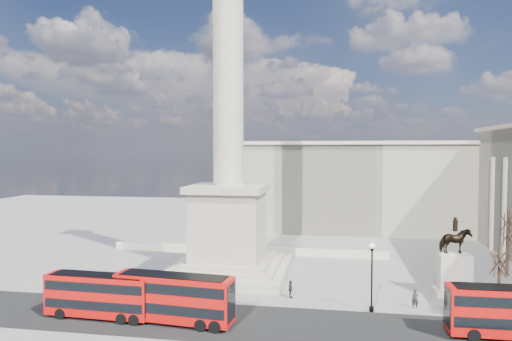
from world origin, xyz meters
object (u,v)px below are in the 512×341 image
at_px(nelsons_column, 228,167).
at_px(equestrian_statue, 454,268).
at_px(victorian_lamp, 372,271).
at_px(pedestrian_crossing, 291,289).
at_px(red_bus_a, 100,295).
at_px(pedestrian_walking, 415,299).
at_px(red_bus_b, 175,298).

height_order(nelsons_column, equestrian_statue, nelsons_column).
bearing_deg(nelsons_column, victorian_lamp, -32.77).
bearing_deg(pedestrian_crossing, nelsons_column, 32.67).
bearing_deg(equestrian_statue, victorian_lamp, -143.64).
height_order(red_bus_a, victorian_lamp, victorian_lamp).
relative_size(victorian_lamp, pedestrian_walking, 3.60).
bearing_deg(red_bus_a, nelsons_column, 65.82).
bearing_deg(victorian_lamp, equestrian_statue, 36.36).
relative_size(red_bus_a, pedestrian_crossing, 5.45).
distance_m(pedestrian_walking, pedestrian_crossing, 11.96).
xyz_separation_m(nelsons_column, equestrian_statue, (24.78, -3.78, -10.10)).
relative_size(red_bus_b, pedestrian_crossing, 5.93).
bearing_deg(pedestrian_walking, red_bus_b, -158.03).
relative_size(nelsons_column, red_bus_b, 4.69).
distance_m(red_bus_b, equestrian_statue, 28.60).
bearing_deg(red_bus_b, nelsons_column, 92.02).
bearing_deg(nelsons_column, pedestrian_crossing, -42.84).
bearing_deg(red_bus_b, pedestrian_crossing, 48.40).
bearing_deg(victorian_lamp, pedestrian_crossing, 160.99).
bearing_deg(equestrian_statue, red_bus_b, -154.46).
height_order(nelsons_column, red_bus_b, nelsons_column).
relative_size(victorian_lamp, equestrian_statue, 0.79).
relative_size(nelsons_column, pedestrian_crossing, 27.84).
xyz_separation_m(pedestrian_walking, pedestrian_crossing, (-11.91, 1.10, 0.00)).
height_order(victorian_lamp, pedestrian_crossing, victorian_lamp).
distance_m(nelsons_column, pedestrian_walking, 24.98).
bearing_deg(red_bus_a, red_bus_b, 1.59).
relative_size(nelsons_column, red_bus_a, 5.11).
distance_m(equestrian_statue, pedestrian_walking, 7.06).
bearing_deg(red_bus_a, equestrian_statue, 22.86).
relative_size(red_bus_b, victorian_lamp, 1.65).
bearing_deg(pedestrian_crossing, victorian_lamp, -123.50).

